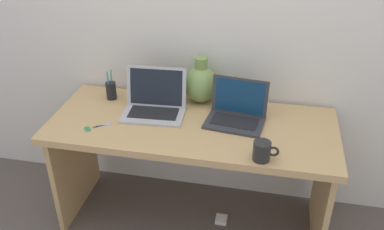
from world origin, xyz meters
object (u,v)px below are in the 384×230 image
at_px(pen_cup, 111,90).
at_px(power_brick, 221,219).
at_px(laptop_right, 237,110).
at_px(coffee_mug, 262,151).
at_px(scissors, 93,128).
at_px(green_vase, 201,83).
at_px(laptop_left, 155,101).

height_order(pen_cup, power_brick, pen_cup).
distance_m(laptop_right, pen_cup, 0.77).
distance_m(coffee_mug, scissors, 0.90).
distance_m(coffee_mug, power_brick, 0.81).
relative_size(green_vase, pen_cup, 1.49).
bearing_deg(power_brick, laptop_left, 170.24).
relative_size(laptop_right, scissors, 2.53).
bearing_deg(coffee_mug, laptop_left, 151.00).
bearing_deg(laptop_right, laptop_left, -179.97).
distance_m(laptop_right, power_brick, 0.75).
distance_m(laptop_left, green_vase, 0.29).
height_order(scissors, power_brick, scissors).
bearing_deg(green_vase, coffee_mug, -53.19).
relative_size(scissors, power_brick, 1.89).
relative_size(laptop_left, green_vase, 1.28).
bearing_deg(scissors, coffee_mug, -6.53).
height_order(green_vase, power_brick, green_vase).
bearing_deg(pen_cup, scissors, -86.25).
xyz_separation_m(laptop_right, green_vase, (-0.23, 0.18, 0.06)).
height_order(laptop_left, power_brick, laptop_left).
xyz_separation_m(laptop_right, scissors, (-0.74, -0.24, -0.06)).
bearing_deg(green_vase, pen_cup, -171.46).
bearing_deg(scissors, pen_cup, 93.75).
bearing_deg(power_brick, pen_cup, 166.68).
bearing_deg(scissors, laptop_left, 41.07).
relative_size(pen_cup, power_brick, 2.65).
bearing_deg(scissors, power_brick, 13.84).
bearing_deg(green_vase, laptop_right, -37.21).
bearing_deg(green_vase, scissors, -140.48).
height_order(green_vase, coffee_mug, green_vase).
xyz_separation_m(laptop_left, coffee_mug, (0.62, -0.34, -0.02)).
xyz_separation_m(coffee_mug, pen_cup, (-0.92, 0.44, 0.01)).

